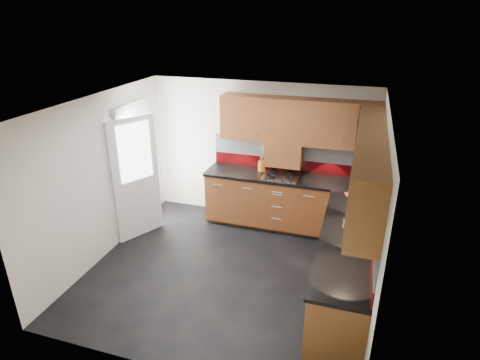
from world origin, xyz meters
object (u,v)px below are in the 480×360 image
(toaster, at_px, (365,176))
(food_processor, at_px, (355,207))
(utensil_pot, at_px, (262,165))
(gas_hob, at_px, (281,176))

(toaster, height_order, food_processor, food_processor)
(utensil_pot, bearing_deg, food_processor, -38.24)
(utensil_pot, xyz_separation_m, toaster, (1.67, 0.01, -0.01))
(toaster, bearing_deg, utensil_pot, -179.63)
(gas_hob, xyz_separation_m, toaster, (1.30, 0.17, 0.08))
(food_processor, bearing_deg, gas_hob, 138.11)
(gas_hob, bearing_deg, utensil_pot, 156.65)
(gas_hob, height_order, utensil_pot, utensil_pot)
(utensil_pot, relative_size, toaster, 1.49)
(toaster, bearing_deg, gas_hob, -172.61)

